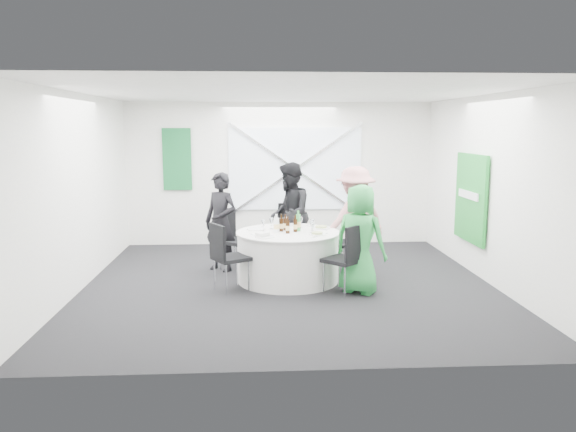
{
  "coord_description": "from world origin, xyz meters",
  "views": [
    {
      "loc": [
        -0.48,
        -8.08,
        2.32
      ],
      "look_at": [
        0.0,
        0.2,
        1.0
      ],
      "focal_mm": 35.0,
      "sensor_mm": 36.0,
      "label": 1
    }
  ],
  "objects": [
    {
      "name": "person_woman_pink",
      "position": [
        1.1,
        0.69,
        0.85
      ],
      "size": [
        1.21,
        0.92,
        1.71
      ],
      "primitive_type": "imported",
      "rotation": [
        0.0,
        0.0,
        -2.72
      ],
      "color": "tan",
      "rests_on": "floor"
    },
    {
      "name": "person_man_back_left",
      "position": [
        -1.05,
        0.91,
        0.8
      ],
      "size": [
        0.7,
        0.65,
        1.6
      ],
      "primitive_type": "imported",
      "rotation": [
        0.0,
        0.0,
        -0.6
      ],
      "color": "black",
      "rests_on": "floor"
    },
    {
      "name": "wine_glass_b",
      "position": [
        0.35,
        -0.04,
        0.88
      ],
      "size": [
        0.07,
        0.07,
        0.17
      ],
      "color": "white",
      "rests_on": "banquet_table"
    },
    {
      "name": "green_sign",
      "position": [
        2.94,
        0.6,
        1.2
      ],
      "size": [
        0.05,
        1.2,
        1.4
      ],
      "primitive_type": "cube",
      "color": "#198A2B",
      "rests_on": "wall_right"
    },
    {
      "name": "wine_glass_a",
      "position": [
        -0.37,
        0.27,
        0.88
      ],
      "size": [
        0.07,
        0.07,
        0.17
      ],
      "color": "white",
      "rests_on": "banquet_table"
    },
    {
      "name": "beer_bottle_c",
      "position": [
        0.11,
        0.19,
        0.86
      ],
      "size": [
        0.06,
        0.06,
        0.26
      ],
      "color": "#341A09",
      "rests_on": "banquet_table"
    },
    {
      "name": "plate_back",
      "position": [
        0.07,
        0.73,
        0.77
      ],
      "size": [
        0.28,
        0.28,
        0.01
      ],
      "color": "white",
      "rests_on": "banquet_table"
    },
    {
      "name": "wall_back",
      "position": [
        0.0,
        3.0,
        1.4
      ],
      "size": [
        6.0,
        0.0,
        6.0
      ],
      "primitive_type": "plane",
      "rotation": [
        1.57,
        0.0,
        0.0
      ],
      "color": "white",
      "rests_on": "floor"
    },
    {
      "name": "floor",
      "position": [
        0.0,
        0.0,
        0.0
      ],
      "size": [
        6.0,
        6.0,
        0.0
      ],
      "primitive_type": "plane",
      "color": "black",
      "rests_on": "ground"
    },
    {
      "name": "knife_e",
      "position": [
        -0.35,
        -0.26,
        0.76
      ],
      "size": [
        0.1,
        0.13,
        0.01
      ],
      "primitive_type": "cube",
      "rotation": [
        0.0,
        0.0,
        -2.53
      ],
      "color": "silver",
      "rests_on": "banquet_table"
    },
    {
      "name": "wall_front",
      "position": [
        0.0,
        -3.0,
        1.4
      ],
      "size": [
        6.0,
        0.0,
        6.0
      ],
      "primitive_type": "plane",
      "rotation": [
        -1.57,
        0.0,
        0.0
      ],
      "color": "white",
      "rests_on": "floor"
    },
    {
      "name": "plate_front_right",
      "position": [
        0.41,
        -0.07,
        0.78
      ],
      "size": [
        0.25,
        0.25,
        0.04
      ],
      "color": "white",
      "rests_on": "banquet_table"
    },
    {
      "name": "wall_right",
      "position": [
        3.0,
        0.0,
        1.4
      ],
      "size": [
        0.0,
        6.0,
        6.0
      ],
      "primitive_type": "plane",
      "rotation": [
        1.57,
        0.0,
        -1.57
      ],
      "color": "white",
      "rests_on": "floor"
    },
    {
      "name": "plate_back_right",
      "position": [
        0.53,
        0.45,
        0.78
      ],
      "size": [
        0.27,
        0.27,
        0.04
      ],
      "color": "white",
      "rests_on": "banquet_table"
    },
    {
      "name": "wine_glass_f",
      "position": [
        -0.01,
        0.53,
        0.88
      ],
      "size": [
        0.07,
        0.07,
        0.17
      ],
      "color": "white",
      "rests_on": "banquet_table"
    },
    {
      "name": "wine_glass_e",
      "position": [
        -0.25,
        0.45,
        0.88
      ],
      "size": [
        0.07,
        0.07,
        0.17
      ],
      "color": "white",
      "rests_on": "banquet_table"
    },
    {
      "name": "knife_c",
      "position": [
        0.53,
        -0.02,
        0.76
      ],
      "size": [
        0.11,
        0.13,
        0.01
      ],
      "primitive_type": "cube",
      "rotation": [
        0.0,
        0.0,
        -0.69
      ],
      "color": "silver",
      "rests_on": "banquet_table"
    },
    {
      "name": "clear_water_bottle",
      "position": [
        -0.18,
        0.19,
        0.86
      ],
      "size": [
        0.08,
        0.08,
        0.27
      ],
      "color": "white",
      "rests_on": "banquet_table"
    },
    {
      "name": "beer_bottle_a",
      "position": [
        -0.1,
        0.24,
        0.86
      ],
      "size": [
        0.06,
        0.06,
        0.26
      ],
      "color": "#341A09",
      "rests_on": "banquet_table"
    },
    {
      "name": "chair_back_left",
      "position": [
        -0.87,
        0.93,
        0.59
      ],
      "size": [
        0.64,
        0.64,
        1.0
      ],
      "rotation": [
        0.0,
        0.0,
        0.88
      ],
      "color": "black",
      "rests_on": "floor"
    },
    {
      "name": "plate_front_left",
      "position": [
        -0.36,
        -0.22,
        0.77
      ],
      "size": [
        0.28,
        0.28,
        0.01
      ],
      "color": "white",
      "rests_on": "banquet_table"
    },
    {
      "name": "beer_bottle_d",
      "position": [
        -0.01,
        0.07,
        0.86
      ],
      "size": [
        0.06,
        0.06,
        0.26
      ],
      "color": "#341A09",
      "rests_on": "banquet_table"
    },
    {
      "name": "fork_e",
      "position": [
        -0.54,
        -0.01,
        0.76
      ],
      "size": [
        0.1,
        0.13,
        0.01
      ],
      "primitive_type": "cube",
      "rotation": [
        0.0,
        0.0,
        -2.48
      ],
      "color": "silver",
      "rests_on": "banquet_table"
    },
    {
      "name": "beer_bottle_b",
      "position": [
        -0.03,
        0.32,
        0.85
      ],
      "size": [
        0.06,
        0.06,
        0.25
      ],
      "color": "#341A09",
      "rests_on": "banquet_table"
    },
    {
      "name": "fork_a",
      "position": [
        0.16,
        0.75,
        0.76
      ],
      "size": [
        0.15,
        0.02,
        0.01
      ],
      "primitive_type": "cube",
      "rotation": [
        0.0,
        0.0,
        1.58
      ],
      "color": "silver",
      "rests_on": "banquet_table"
    },
    {
      "name": "chair_back_right",
      "position": [
        1.02,
        0.8,
        0.55
      ],
      "size": [
        0.58,
        0.58,
        0.93
      ],
      "rotation": [
        0.0,
        0.0,
        -1.04
      ],
      "color": "black",
      "rests_on": "floor"
    },
    {
      "name": "window_panel",
      "position": [
        0.3,
        2.96,
        1.5
      ],
      "size": [
        2.6,
        0.03,
        1.6
      ],
      "primitive_type": "cube",
      "color": "silver",
      "rests_on": "wall_back"
    },
    {
      "name": "wine_glass_g",
      "position": [
        0.22,
        0.51,
        0.88
      ],
      "size": [
        0.07,
        0.07,
        0.17
      ],
      "color": "white",
      "rests_on": "banquet_table"
    },
    {
      "name": "knife_d",
      "position": [
        -0.56,
        0.34,
        0.76
      ],
      "size": [
        0.09,
        0.14,
        0.01
      ],
      "primitive_type": "cube",
      "rotation": [
        0.0,
        0.0,
        2.6
      ],
      "color": "silver",
      "rests_on": "banquet_table"
    },
    {
      "name": "person_man_back",
      "position": [
        0.08,
        1.21,
        0.87
      ],
      "size": [
        0.53,
        0.88,
        1.74
      ],
      "primitive_type": "imported",
      "rotation": [
        0.0,
        0.0,
        -1.65
      ],
      "color": "black",
      "rests_on": "floor"
    },
    {
      "name": "green_banner",
      "position": [
        -2.0,
        2.95,
        1.7
      ],
      "size": [
        0.55,
        0.04,
        1.2
      ],
      "primitive_type": "cube",
      "color": "#125C2B",
      "rests_on": "wall_back"
    },
    {
      "name": "wine_glass_c",
      "position": [
        0.38,
        0.3,
        0.88
      ],
      "size": [
        0.07,
        0.07,
        0.17
      ],
      "color": "white",
      "rests_on": "banquet_table"
    },
    {
      "name": "fork_b",
      "position": [
        0.56,
        0.33,
        0.76
      ],
      "size": [
        0.09,
        0.14,
        0.01
      ],
      "primitive_type": "cube",
      "rotation": [
        0.0,
        0.0,
        0.52
      ],
      "color": "silver",
      "rests_on": "banquet_table"
    },
    {
      "name": "plate_back_left",
      "position": [
        -0.48,
        0.42,
        0.77
      ],
      "size": [
        0.29,
        0.29,
        0.01
      ],
      "color": "white",
      "rests_on": "banquet_table"
    },
    {
      "name": "wine_glass_d",
      "position": [
        0.35,
        0.11,
        0.88
      ],
      "size": [
        0.07,
        0.07,
        0.17
      ],
      "color": "white",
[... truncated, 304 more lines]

